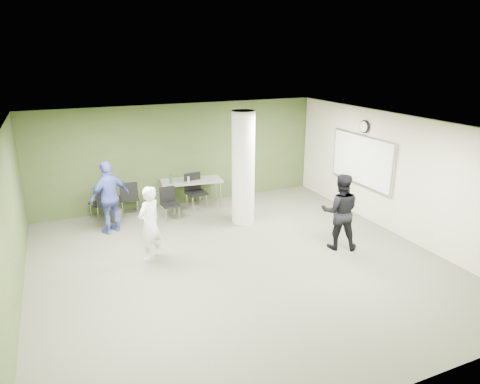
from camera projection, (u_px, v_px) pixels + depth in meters
name	position (u px, v px, depth m)	size (l,w,h in m)	color
floor	(238.00, 263.00, 8.75)	(8.00, 8.00, 0.00)	#565745
ceiling	(238.00, 126.00, 7.88)	(8.00, 8.00, 0.00)	white
wall_back	(181.00, 155.00, 11.80)	(8.00, 0.02, 2.80)	#3B4F25
wall_left	(8.00, 231.00, 6.79)	(0.02, 8.00, 2.80)	#3B4F25
wall_right_cream	(397.00, 175.00, 9.84)	(0.02, 8.00, 2.80)	beige
column	(243.00, 168.00, 10.44)	(0.56, 0.56, 2.80)	silver
whiteboard	(361.00, 160.00, 10.82)	(0.05, 2.30, 1.30)	silver
wall_clock	(364.00, 127.00, 10.56)	(0.06, 0.32, 0.32)	black
folding_table	(191.00, 182.00, 11.66)	(1.72, 0.93, 1.03)	gray
wastebasket	(117.00, 216.00, 10.82)	(0.28, 0.28, 0.33)	#4C4C4C
chair_back_left	(101.00, 201.00, 10.85)	(0.57, 0.57, 0.87)	black
chair_back_right	(129.00, 196.00, 11.09)	(0.51, 0.51, 0.95)	black
chair_table_left	(169.00, 201.00, 10.93)	(0.45, 0.45, 0.83)	black
chair_table_right	(195.00, 189.00, 11.59)	(0.55, 0.55, 0.99)	black
woman_white	(150.00, 223.00, 8.70)	(0.57, 0.38, 1.57)	white
man_black	(340.00, 212.00, 9.18)	(0.82, 0.64, 1.68)	black
man_blue	(110.00, 198.00, 10.00)	(1.01, 0.42, 1.73)	#444FA9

